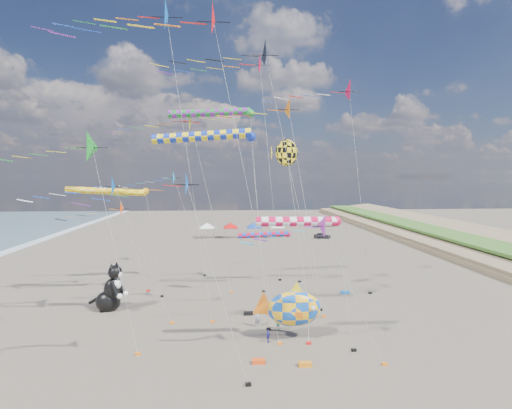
{
  "coord_description": "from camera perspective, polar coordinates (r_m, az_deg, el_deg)",
  "views": [
    {
      "loc": [
        -2.14,
        -24.53,
        13.07
      ],
      "look_at": [
        0.69,
        12.0,
        10.51
      ],
      "focal_mm": 28.0,
      "sensor_mm": 36.0,
      "label": 1
    }
  ],
  "objects": [
    {
      "name": "ground",
      "position": [
        27.88,
        0.53,
        -23.97
      ],
      "size": [
        260.0,
        260.0,
        0.0
      ],
      "primitive_type": "plane",
      "color": "#4F463A",
      "rests_on": "ground"
    },
    {
      "name": "delta_kite_0",
      "position": [
        30.61,
        -22.94,
        7.19
      ],
      "size": [
        10.06,
        2.43,
        16.42
      ],
      "color": "#149426",
      "rests_on": "ground"
    },
    {
      "name": "delta_kite_1",
      "position": [
        39.29,
        1.57,
        20.01
      ],
      "size": [
        14.36,
        2.77,
        25.55
      ],
      "color": "black",
      "rests_on": "ground"
    },
    {
      "name": "delta_kite_2",
      "position": [
        36.37,
        2.18,
        12.76
      ],
      "size": [
        12.36,
        2.13,
        20.03
      ],
      "color": "#D66503",
      "rests_on": "ground"
    },
    {
      "name": "delta_kite_3",
      "position": [
        47.52,
        -20.29,
        -0.99
      ],
      "size": [
        9.82,
        1.82,
        10.44
      ],
      "color": "#FF4910",
      "rests_on": "ground"
    },
    {
      "name": "delta_kite_4",
      "position": [
        31.97,
        -6.55,
        24.12
      ],
      "size": [
        15.13,
        2.69,
        25.72
      ],
      "color": "red",
      "rests_on": "ground"
    },
    {
      "name": "delta_kite_5",
      "position": [
        27.19,
        10.42,
        -3.89
      ],
      "size": [
        8.72,
        1.79,
        10.62
      ],
      "color": "purple",
      "rests_on": "ground"
    },
    {
      "name": "delta_kite_6",
      "position": [
        51.08,
        -0.6,
        19.55
      ],
      "size": [
        14.4,
        2.8,
        28.44
      ],
      "color": "red",
      "rests_on": "ground"
    },
    {
      "name": "delta_kite_7",
      "position": [
        52.63,
        -12.45,
        3.45
      ],
      "size": [
        10.38,
        1.99,
        13.98
      ],
      "color": "#1396DD",
      "rests_on": "ground"
    },
    {
      "name": "delta_kite_8",
      "position": [
        36.58,
        -20.5,
        1.95
      ],
      "size": [
        11.63,
        1.94,
        13.27
      ],
      "color": "#0E56B4",
      "rests_on": "ground"
    },
    {
      "name": "delta_kite_9",
      "position": [
        45.29,
        11.97,
        15.18
      ],
      "size": [
        12.1,
        2.65,
        23.5
      ],
      "color": "#C80434",
      "rests_on": "ground"
    },
    {
      "name": "delta_kite_10",
      "position": [
        24.26,
        -11.41,
        1.91
      ],
      "size": [
        9.5,
        1.66,
        13.48
      ],
      "color": "blue",
      "rests_on": "ground"
    },
    {
      "name": "delta_kite_11",
      "position": [
        44.88,
        -10.04,
        11.41
      ],
      "size": [
        13.18,
        2.65,
        20.49
      ],
      "color": "yellow",
      "rests_on": "ground"
    },
    {
      "name": "delta_kite_12",
      "position": [
        38.13,
        -14.81,
        24.51
      ],
      "size": [
        15.1,
        3.08,
        28.27
      ],
      "color": "blue",
      "rests_on": "ground"
    },
    {
      "name": "windsock_0",
      "position": [
        29.1,
        6.53,
        -2.54
      ],
      "size": [
        7.55,
        0.76,
        10.21
      ],
      "color": "#D40F42",
      "rests_on": "ground"
    },
    {
      "name": "windsock_1",
      "position": [
        44.79,
        -6.01,
        12.81
      ],
      "size": [
        10.57,
        0.89,
        20.46
      ],
      "color": "#17812B",
      "rests_on": "ground"
    },
    {
      "name": "windsock_2",
      "position": [
        48.84,
        1.44,
        -4.38
      ],
      "size": [
        7.8,
        0.68,
        6.34
      ],
      "color": "red",
      "rests_on": "ground"
    },
    {
      "name": "windsock_3",
      "position": [
        33.22,
        -7.0,
        9.55
      ],
      "size": [
        9.72,
        0.85,
        16.79
      ],
      "color": "#122EB5",
      "rests_on": "ground"
    },
    {
      "name": "windsock_4",
      "position": [
        44.94,
        -20.18,
        1.73
      ],
      "size": [
        9.97,
        0.74,
        11.91
      ],
      "color": "#EAA713",
      "rests_on": "ground"
    },
    {
      "name": "angelfish_kite",
      "position": [
        39.99,
        4.12,
        7.21
      ],
      "size": [
        3.74,
        3.02,
        16.77
      ],
      "color": "yellow",
      "rests_on": "ground"
    },
    {
      "name": "cat_inflatable",
      "position": [
        42.17,
        -20.07,
        -10.89
      ],
      "size": [
        3.98,
        2.99,
        4.82
      ],
      "primitive_type": null,
      "rotation": [
        0.0,
        0.0,
        -0.38
      ],
      "color": "black",
      "rests_on": "ground"
    },
    {
      "name": "fish_inflatable",
      "position": [
        33.07,
        5.38,
        -14.58
      ],
      "size": [
        5.8,
        2.78,
        4.74
      ],
      "color": "#1250B7",
      "rests_on": "ground"
    },
    {
      "name": "person_adult",
      "position": [
        36.19,
        0.24,
        -15.89
      ],
      "size": [
        0.62,
        0.46,
        1.53
      ],
      "primitive_type": "imported",
      "rotation": [
        0.0,
        0.0,
        0.19
      ],
      "color": "gray",
      "rests_on": "ground"
    },
    {
      "name": "child_green",
      "position": [
        35.69,
        3.21,
        -16.64
      ],
      "size": [
        0.59,
        0.53,
        1.0
      ],
      "primitive_type": "imported",
      "rotation": [
        0.0,
        0.0,
        -0.38
      ],
      "color": "#1D7E4D",
      "rests_on": "ground"
    },
    {
      "name": "child_blue",
      "position": [
        33.18,
        1.74,
        -18.27
      ],
      "size": [
        0.51,
        0.63,
        1.0
      ],
      "primitive_type": "imported",
      "rotation": [
        0.0,
        0.0,
        1.03
      ],
      "color": "#342BA3",
      "rests_on": "ground"
    },
    {
      "name": "kite_bag_0",
      "position": [
        29.83,
        7.02,
        -21.71
      ],
      "size": [
        0.9,
        0.44,
        0.3
      ],
      "primitive_type": "cube",
      "color": "orange",
      "rests_on": "ground"
    },
    {
      "name": "kite_bag_1",
      "position": [
        30.03,
        0.38,
        -21.49
      ],
      "size": [
        0.9,
        0.44,
        0.3
      ],
      "primitive_type": "cube",
      "color": "#ED4710",
      "rests_on": "ground"
    },
    {
      "name": "kite_bag_2",
      "position": [
        46.77,
        12.61,
        -12.14
      ],
      "size": [
        0.9,
        0.44,
        0.3
      ],
      "primitive_type": "cube",
      "color": "blue",
      "rests_on": "ground"
    },
    {
      "name": "kite_bag_3",
      "position": [
        39.12,
        -1.09,
        -15.29
      ],
      "size": [
        0.9,
        0.44,
        0.3
      ],
      "primitive_type": "cube",
      "color": "black",
      "rests_on": "ground"
    },
    {
      "name": "tent_row",
      "position": [
        85.19,
        -1.96,
        -2.69
      ],
      "size": [
        19.2,
        4.2,
        3.8
      ],
      "color": "white",
      "rests_on": "ground"
    },
    {
      "name": "parked_car",
      "position": [
        85.95,
        9.44,
        -4.39
      ],
      "size": [
        3.67,
        1.71,
        1.22
      ],
      "primitive_type": "imported",
      "rotation": [
        0.0,
        0.0,
        1.49
      ],
      "color": "#26262D",
      "rests_on": "ground"
    }
  ]
}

